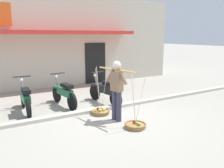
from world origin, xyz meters
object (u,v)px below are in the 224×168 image
Objects in this scene: motorcycle_nearest_shop at (25,99)px; motorcycle_second_in_row at (64,93)px; motorcycle_third_in_row at (105,91)px; fruit_vendor at (117,87)px; fruit_basket_right_side at (135,125)px; fruit_basket_left_side at (101,112)px.

motorcycle_second_in_row is (1.27, 0.05, 0.00)m from motorcycle_nearest_shop.
motorcycle_nearest_shop is 1.00× the size of motorcycle_third_in_row.
motorcycle_second_in_row is at bearing 2.14° from motorcycle_nearest_shop.
fruit_vendor is 1.17× the size of fruit_basket_right_side.
fruit_vendor is at bearing -69.17° from motorcycle_second_in_row.
fruit_vendor reaches higher than motorcycle_third_in_row.
motorcycle_nearest_shop is at bearing 135.37° from fruit_vendor.
motorcycle_second_in_row is (-0.80, 2.09, -0.52)m from fruit_vendor.
fruit_basket_left_side is (-0.13, 0.72, -0.90)m from fruit_vendor.
motorcycle_nearest_shop is (-1.94, 1.32, 0.37)m from fruit_basket_left_side.
fruit_basket_right_side is at bearing -79.61° from fruit_basket_left_side.
motorcycle_nearest_shop is 1.00× the size of motorcycle_second_in_row.
motorcycle_nearest_shop is (-2.20, 2.77, 0.38)m from fruit_basket_right_side.
fruit_basket_left_side is 1.47m from fruit_basket_right_side.
fruit_vendor is 2.30m from motorcycle_second_in_row.
fruit_basket_left_side is 2.37m from motorcycle_nearest_shop.
fruit_basket_right_side is 0.80× the size of motorcycle_nearest_shop.
fruit_basket_left_side reaches higher than motorcycle_nearest_shop.
motorcycle_nearest_shop is at bearing 171.16° from motorcycle_third_in_row.
fruit_vendor is at bearing 100.38° from fruit_basket_right_side.
motorcycle_second_in_row and motorcycle_third_in_row have the same top height.
fruit_basket_right_side is at bearing -99.95° from motorcycle_third_in_row.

